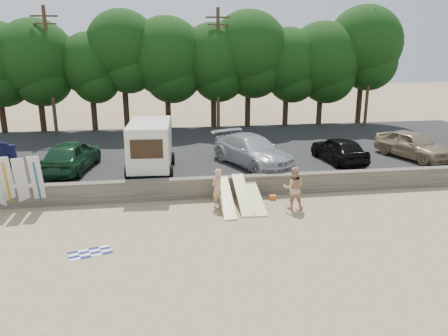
{
  "coord_description": "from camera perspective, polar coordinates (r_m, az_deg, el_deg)",
  "views": [
    {
      "loc": [
        -2.47,
        -16.97,
        7.27
      ],
      "look_at": [
        0.5,
        3.0,
        1.44
      ],
      "focal_mm": 35.0,
      "sensor_mm": 36.0,
      "label": 1
    }
  ],
  "objects": [
    {
      "name": "ground",
      "position": [
        18.62,
        -0.17,
        -6.87
      ],
      "size": [
        120.0,
        120.0,
        0.0
      ],
      "primitive_type": "plane",
      "color": "tan",
      "rests_on": "ground"
    },
    {
      "name": "beachgoer_b",
      "position": [
        19.83,
        9.07,
        -2.58
      ],
      "size": [
        1.06,
        0.89,
        1.96
      ],
      "primitive_type": "imported",
      "rotation": [
        0.0,
        0.0,
        2.98
      ],
      "color": "tan",
      "rests_on": "ground"
    },
    {
      "name": "car_2",
      "position": [
        24.08,
        3.71,
        2.26
      ],
      "size": [
        4.37,
        6.1,
        1.64
      ],
      "primitive_type": "imported",
      "rotation": [
        0.0,
        0.0,
        0.41
      ],
      "color": "#ABACB1",
      "rests_on": "parking_lot"
    },
    {
      "name": "surfboard_upright_5",
      "position": [
        21.3,
        -24.9,
        -1.86
      ],
      "size": [
        0.6,
        0.89,
        2.5
      ],
      "primitive_type": "cube",
      "rotation": [
        0.31,
        0.0,
        0.12
      ],
      "color": "silver",
      "rests_on": "ground"
    },
    {
      "name": "cooler",
      "position": [
        20.58,
        2.39,
        -4.12
      ],
      "size": [
        0.44,
        0.37,
        0.32
      ],
      "primitive_type": "cube",
      "rotation": [
        0.0,
        0.0,
        -0.22
      ],
      "color": "green",
      "rests_on": "ground"
    },
    {
      "name": "car_3",
      "position": [
        25.63,
        14.78,
        2.41
      ],
      "size": [
        2.23,
        4.49,
        1.47
      ],
      "primitive_type": "imported",
      "rotation": [
        0.0,
        0.0,
        3.26
      ],
      "color": "black",
      "rests_on": "parking_lot"
    },
    {
      "name": "surfboard_upright_6",
      "position": [
        21.17,
        -23.17,
        -1.7
      ],
      "size": [
        0.51,
        0.69,
        2.54
      ],
      "primitive_type": "cube",
      "rotation": [
        0.24,
        0.0,
        0.02
      ],
      "color": "silver",
      "rests_on": "ground"
    },
    {
      "name": "parking_lot",
      "position": [
        28.43,
        -3.24,
        1.99
      ],
      "size": [
        44.0,
        14.5,
        0.7
      ],
      "primitive_type": "cube",
      "color": "#282828",
      "rests_on": "ground"
    },
    {
      "name": "surfboard_low_1",
      "position": [
        20.03,
        2.43,
        -3.47
      ],
      "size": [
        0.56,
        2.83,
        1.13
      ],
      "primitive_type": "cube",
      "rotation": [
        0.36,
        0.0,
        0.0
      ],
      "color": "#FEF5A0",
      "rests_on": "ground"
    },
    {
      "name": "treeline",
      "position": [
        34.73,
        -3.32,
        14.46
      ],
      "size": [
        34.1,
        6.19,
        9.51
      ],
      "color": "#382616",
      "rests_on": "parking_lot"
    },
    {
      "name": "beach_towel",
      "position": [
        16.65,
        -17.12,
        -10.53
      ],
      "size": [
        1.89,
        1.89,
        0.0
      ],
      "primitive_type": "plane",
      "rotation": [
        0.0,
        0.0,
        0.32
      ],
      "color": "white",
      "rests_on": "ground"
    },
    {
      "name": "box_trailer",
      "position": [
        23.06,
        -9.61,
        3.1
      ],
      "size": [
        2.58,
        4.26,
        2.62
      ],
      "rotation": [
        0.0,
        0.0,
        -0.07
      ],
      "color": "beige",
      "rests_on": "parking_lot"
    },
    {
      "name": "car_4",
      "position": [
        27.85,
        23.43,
        2.81
      ],
      "size": [
        3.25,
        5.05,
        1.6
      ],
      "primitive_type": "imported",
      "rotation": [
        0.0,
        0.0,
        0.31
      ],
      "color": "#927C5C",
      "rests_on": "parking_lot"
    },
    {
      "name": "utility_poles",
      "position": [
        33.32,
        -0.77,
        12.94
      ],
      "size": [
        25.8,
        0.26,
        9.0
      ],
      "color": "#473321",
      "rests_on": "parking_lot"
    },
    {
      "name": "seawall",
      "position": [
        21.23,
        -1.35,
        -2.49
      ],
      "size": [
        44.0,
        0.5,
        1.0
      ],
      "primitive_type": "cube",
      "color": "#6B6356",
      "rests_on": "ground"
    },
    {
      "name": "car_1",
      "position": [
        24.37,
        -19.31,
        1.57
      ],
      "size": [
        2.79,
        5.16,
        1.67
      ],
      "primitive_type": "imported",
      "rotation": [
        0.0,
        0.0,
        2.97
      ],
      "color": "#13361F",
      "rests_on": "parking_lot"
    },
    {
      "name": "gear_bag",
      "position": [
        21.11,
        6.37,
        -3.82
      ],
      "size": [
        0.34,
        0.3,
        0.22
      ],
      "primitive_type": "cube",
      "rotation": [
        0.0,
        0.0,
        -0.17
      ],
      "color": "orange",
      "rests_on": "ground"
    },
    {
      "name": "beachgoer_a",
      "position": [
        19.77,
        -0.89,
        -2.65
      ],
      "size": [
        0.78,
        0.77,
        1.83
      ],
      "primitive_type": "imported",
      "rotation": [
        0.0,
        0.0,
        3.89
      ],
      "color": "tan",
      "rests_on": "ground"
    },
    {
      "name": "surfboard_low_2",
      "position": [
        20.2,
        4.06,
        -3.75
      ],
      "size": [
        0.56,
        2.92,
        0.85
      ],
      "primitive_type": "cube",
      "rotation": [
        0.26,
        0.0,
        0.0
      ],
      "color": "#FEF5A0",
      "rests_on": "ground"
    },
    {
      "name": "surfboard_low_0",
      "position": [
        19.7,
        0.27,
        -3.85
      ],
      "size": [
        0.56,
        2.84,
        1.09
      ],
      "primitive_type": "cube",
      "rotation": [
        0.35,
        0.0,
        0.0
      ],
      "color": "#FEF5A0",
      "rests_on": "ground"
    },
    {
      "name": "surfboard_upright_4",
      "position": [
        21.55,
        -26.47,
        -1.79
      ],
      "size": [
        0.56,
        0.71,
        2.54
      ],
      "primitive_type": "cube",
      "rotation": [
        0.23,
        0.0,
        0.1
      ],
      "color": "silver",
      "rests_on": "ground"
    }
  ]
}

